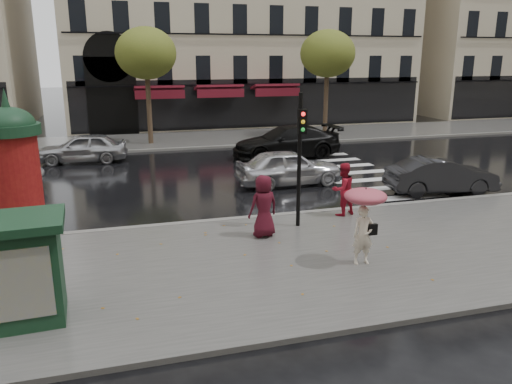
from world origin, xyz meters
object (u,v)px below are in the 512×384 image
object	(u,v)px
car_silver	(289,167)
car_black	(286,142)
man_burgundy	(264,206)
car_darkgrey	(441,176)
newsstand	(21,269)
woman_umbrella	(365,213)
woman_red	(343,189)
car_far_silver	(83,148)
morris_column	(14,172)
traffic_light	(300,148)

from	to	relation	value
car_silver	car_black	bearing A→B (deg)	-20.33
man_burgundy	car_darkgrey	distance (m)	8.46
newsstand	car_black	distance (m)	17.65
woman_umbrella	woman_red	world-z (taller)	woman_umbrella
man_burgundy	car_darkgrey	xyz separation A→B (m)	(7.91, 2.98, -0.32)
car_black	car_far_silver	xyz separation A→B (m)	(-9.95, 1.56, -0.09)
morris_column	car_silver	bearing A→B (deg)	26.39
car_silver	morris_column	bearing A→B (deg)	114.40
woman_umbrella	car_black	xyz separation A→B (m)	(2.82, 13.66, -0.60)
morris_column	woman_umbrella	bearing A→B (deg)	-24.28
man_burgundy	car_black	world-z (taller)	man_burgundy
woman_umbrella	newsstand	world-z (taller)	newsstand
newsstand	car_darkgrey	xyz separation A→B (m)	(13.64, 6.16, -0.50)
woman_red	car_darkgrey	world-z (taller)	woman_red
traffic_light	car_silver	size ratio (longest dim) A/B	0.92
traffic_light	car_darkgrey	distance (m)	7.34
traffic_light	car_darkgrey	size ratio (longest dim) A/B	0.96
woman_red	traffic_light	xyz separation A→B (m)	(-1.73, -0.68, 1.54)
traffic_light	newsstand	bearing A→B (deg)	-152.14
morris_column	car_far_silver	distance (m)	11.66
morris_column	traffic_light	distance (m)	7.71
traffic_light	car_silver	world-z (taller)	traffic_light
woman_red	car_far_silver	world-z (taller)	woman_red
man_burgundy	car_far_silver	xyz separation A→B (m)	(-5.37, 12.71, -0.29)
woman_umbrella	woman_red	bearing A→B (deg)	71.77
car_silver	car_black	distance (m)	5.68
car_darkgrey	car_black	bearing A→B (deg)	30.04
traffic_light	car_black	distance (m)	11.28
woman_umbrella	newsstand	bearing A→B (deg)	-174.90
car_far_silver	woman_red	bearing A→B (deg)	39.71
morris_column	traffic_light	world-z (taller)	morris_column
woman_red	newsstand	world-z (taller)	newsstand
car_silver	car_black	xyz separation A→B (m)	(1.79, 5.39, 0.08)
man_burgundy	car_black	xyz separation A→B (m)	(4.58, 11.15, -0.20)
car_black	car_far_silver	distance (m)	10.07
morris_column	car_silver	xyz separation A→B (m)	(9.21, 4.57, -1.38)
man_burgundy	newsstand	bearing A→B (deg)	15.89
man_burgundy	car_darkgrey	world-z (taller)	man_burgundy
woman_red	car_black	xyz separation A→B (m)	(1.60, 9.97, -0.16)
car_silver	newsstand	bearing A→B (deg)	134.38
traffic_light	car_far_silver	distance (m)	14.00
car_far_silver	car_silver	bearing A→B (deg)	53.35
car_silver	car_far_silver	size ratio (longest dim) A/B	1.02
traffic_light	woman_umbrella	bearing A→B (deg)	-80.26
woman_red	car_black	distance (m)	10.10
woman_red	morris_column	size ratio (longest dim) A/B	0.41
traffic_light	car_far_silver	world-z (taller)	traffic_light
woman_red	car_silver	bearing A→B (deg)	-104.18
traffic_light	newsstand	xyz separation A→B (m)	(-6.97, -3.68, -1.33)
man_burgundy	woman_red	bearing A→B (deg)	-171.53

